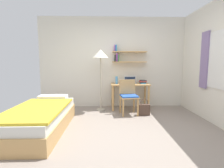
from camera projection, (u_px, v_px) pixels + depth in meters
ground_plane at (121, 133)px, 3.17m from camera, size 5.28×5.28×0.00m
wall_back at (116, 62)px, 5.01m from camera, size 4.40×0.27×2.60m
bed at (41, 118)px, 3.25m from camera, size 0.92×1.99×0.54m
desk at (130, 88)px, 4.79m from camera, size 1.06×0.54×0.71m
desk_chair at (128, 95)px, 4.31m from camera, size 0.48×0.47×0.86m
standing_lamp at (101, 57)px, 4.54m from camera, size 0.42×0.42×1.64m
laptop at (130, 82)px, 4.84m from camera, size 0.34×0.22×0.21m
water_bottle at (117, 80)px, 4.73m from camera, size 0.07×0.07×0.21m
book_stack at (143, 82)px, 4.81m from camera, size 0.19×0.24×0.10m
handbag at (144, 109)px, 4.23m from camera, size 0.27×0.13×0.41m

